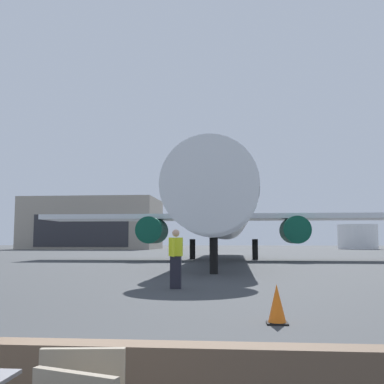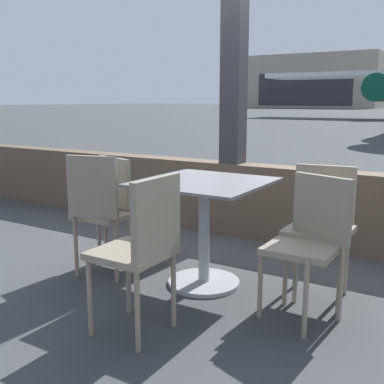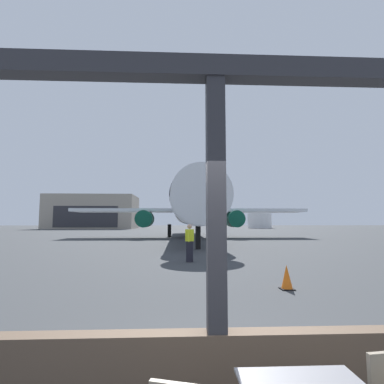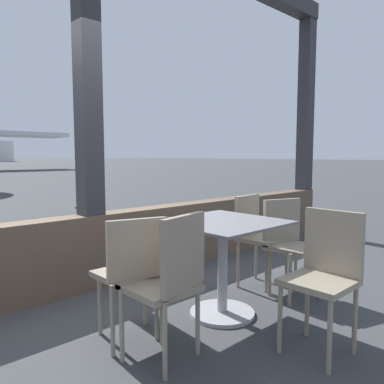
% 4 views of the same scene
% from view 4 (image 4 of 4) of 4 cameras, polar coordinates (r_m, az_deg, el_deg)
% --- Properties ---
extents(window_frame, '(8.02, 0.24, 3.69)m').
position_cam_4_polar(window_frame, '(3.73, -15.20, 5.14)').
color(window_frame, brown).
rests_on(window_frame, ground).
extents(dining_table, '(0.85, 0.85, 0.77)m').
position_cam_4_polar(dining_table, '(3.07, 4.64, -9.87)').
color(dining_table, slate).
rests_on(dining_table, ground).
extents(cafe_chair_window_left, '(0.49, 0.49, 0.87)m').
position_cam_4_polar(cafe_chair_window_left, '(3.62, 14.30, -6.72)').
color(cafe_chair_window_left, gray).
rests_on(cafe_chair_window_left, ground).
extents(cafe_chair_window_right, '(0.47, 0.47, 0.88)m').
position_cam_4_polar(cafe_chair_window_right, '(2.61, -8.92, -11.19)').
color(cafe_chair_window_right, gray).
rests_on(cafe_chair_window_right, ground).
extents(cafe_chair_aisle_left, '(0.40, 0.40, 0.92)m').
position_cam_4_polar(cafe_chair_aisle_left, '(2.66, 19.46, -10.67)').
color(cafe_chair_aisle_left, gray).
rests_on(cafe_chair_aisle_left, ground).
extents(cafe_chair_aisle_right, '(0.43, 0.43, 0.89)m').
position_cam_4_polar(cafe_chair_aisle_right, '(3.78, 9.62, -5.83)').
color(cafe_chair_aisle_right, gray).
rests_on(cafe_chair_aisle_right, ground).
extents(cafe_chair_side_extra, '(0.46, 0.46, 0.93)m').
position_cam_4_polar(cafe_chair_side_extra, '(2.36, -3.21, -12.48)').
color(cafe_chair_side_extra, gray).
rests_on(cafe_chair_side_extra, ground).
extents(traffic_cone, '(0.36, 0.36, 0.67)m').
position_cam_4_polar(traffic_cone, '(9.49, -15.87, -0.51)').
color(traffic_cone, orange).
rests_on(traffic_cone, ground).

